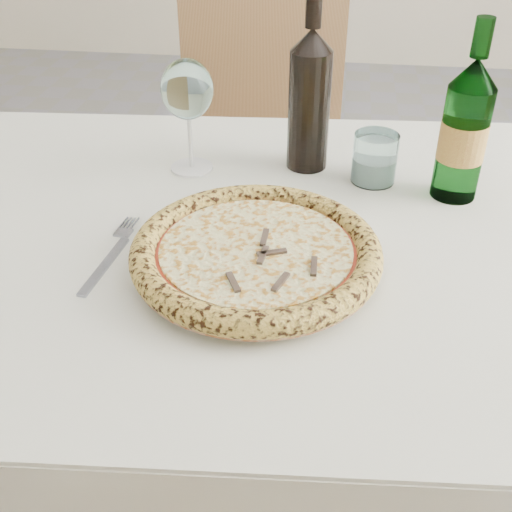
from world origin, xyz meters
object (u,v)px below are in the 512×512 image
object	(u,v)px
pizza	(256,252)
beer_bottle	(464,130)
chair_far	(268,152)
wine_glass	(187,92)
wine_bottle	(309,98)
plate	(256,263)
tumbler	(374,161)
dining_table	(265,277)

from	to	relation	value
pizza	beer_bottle	world-z (taller)	beer_bottle
chair_far	wine_glass	distance (m)	0.67
wine_bottle	plate	bearing A→B (deg)	-98.15
plate	pizza	bearing A→B (deg)	-120.00
wine_glass	tumbler	distance (m)	0.33
chair_far	wine_glass	bearing A→B (deg)	-97.17
chair_far	wine_bottle	world-z (taller)	wine_bottle
dining_table	pizza	world-z (taller)	pizza
tumbler	wine_bottle	distance (m)	0.15
wine_bottle	chair_far	bearing A→B (deg)	103.74
beer_bottle	wine_bottle	size ratio (longest dim) A/B	0.97
wine_bottle	dining_table	bearing A→B (deg)	-101.74
chair_far	tumbler	size ratio (longest dim) A/B	11.24
wine_glass	beer_bottle	world-z (taller)	beer_bottle
tumbler	wine_glass	bearing A→B (deg)	179.43
dining_table	plate	world-z (taller)	plate
chair_far	wine_glass	size ratio (longest dim) A/B	4.84
dining_table	plate	bearing A→B (deg)	-90.00
chair_far	tumbler	world-z (taller)	chair_far
chair_far	wine_glass	world-z (taller)	wine_glass
wine_glass	tumbler	size ratio (longest dim) A/B	2.32
chair_far	pizza	xyz separation A→B (m)	(0.08, -0.84, 0.25)
chair_far	plate	size ratio (longest dim) A/B	3.20
pizza	wine_glass	distance (m)	0.34
plate	chair_far	bearing A→B (deg)	95.49
chair_far	beer_bottle	xyz separation A→B (m)	(0.37, -0.59, 0.34)
plate	tumbler	world-z (taller)	tumbler
plate	wine_glass	bearing A→B (deg)	118.12
plate	pizza	world-z (taller)	pizza
tumbler	beer_bottle	world-z (taller)	beer_bottle
tumbler	wine_bottle	world-z (taller)	wine_bottle
beer_bottle	wine_bottle	xyz separation A→B (m)	(-0.24, 0.08, 0.01)
dining_table	chair_far	bearing A→B (deg)	96.23
chair_far	tumbler	xyz separation A→B (m)	(0.24, -0.56, 0.26)
dining_table	wine_glass	distance (m)	0.33
wine_glass	wine_bottle	size ratio (longest dim) A/B	0.67
tumbler	beer_bottle	bearing A→B (deg)	-14.42
plate	tumbler	xyz separation A→B (m)	(0.16, 0.28, 0.03)
wine_glass	plate	bearing A→B (deg)	-61.88
dining_table	tumbler	size ratio (longest dim) A/B	18.41
plate	tumbler	bearing A→B (deg)	60.10
plate	wine_glass	distance (m)	0.35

